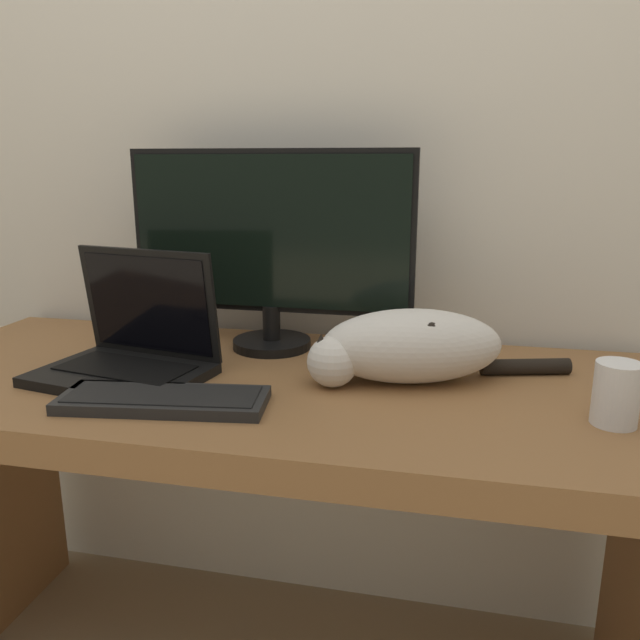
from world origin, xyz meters
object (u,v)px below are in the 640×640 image
(laptop, at_px, (130,351))
(cat, at_px, (407,346))
(external_keyboard, at_px, (164,400))
(monitor, at_px, (270,244))
(coffee_mug, at_px, (616,394))

(laptop, relative_size, cat, 0.70)
(external_keyboard, xyz_separation_m, cat, (0.40, 0.22, 0.06))
(monitor, xyz_separation_m, cat, (0.32, -0.16, -0.17))
(monitor, distance_m, laptop, 0.38)
(monitor, relative_size, cat, 1.27)
(cat, height_order, coffee_mug, cat)
(laptop, distance_m, cat, 0.54)
(laptop, bearing_deg, external_keyboard, -34.51)
(external_keyboard, bearing_deg, laptop, 127.50)
(monitor, height_order, external_keyboard, monitor)
(cat, bearing_deg, laptop, 173.24)
(laptop, height_order, external_keyboard, laptop)
(laptop, xyz_separation_m, cat, (0.54, 0.08, 0.02))
(monitor, bearing_deg, laptop, -131.82)
(coffee_mug, bearing_deg, external_keyboard, -173.54)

